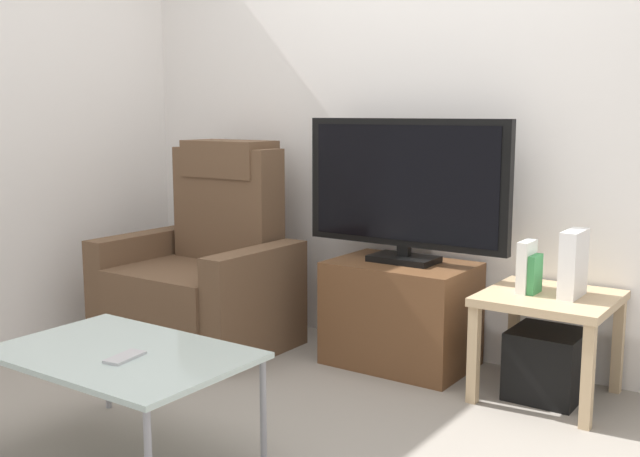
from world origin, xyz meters
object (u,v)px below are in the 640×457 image
at_px(side_table, 549,311).
at_px(subwoofer_box, 546,364).
at_px(book_middle, 535,274).
at_px(tv_stand, 401,313).
at_px(coffee_table, 122,358).
at_px(cell_phone, 125,357).
at_px(recliner_armchair, 204,273).
at_px(game_console, 573,264).
at_px(television, 405,187).
at_px(book_leftmost, 527,267).

xyz_separation_m(side_table, subwoofer_box, (0.00, -0.00, -0.24)).
height_order(subwoofer_box, book_middle, book_middle).
height_order(tv_stand, side_table, tv_stand).
relative_size(book_middle, coffee_table, 0.19).
height_order(book_middle, coffee_table, book_middle).
bearing_deg(side_table, coffee_table, -126.28).
xyz_separation_m(tv_stand, cell_phone, (-0.25, -1.51, 0.15)).
distance_m(recliner_armchair, coffee_table, 1.42).
relative_size(side_table, cell_phone, 3.60).
height_order(game_console, cell_phone, game_console).
bearing_deg(recliner_armchair, television, 11.54).
height_order(book_leftmost, cell_phone, book_leftmost).
bearing_deg(book_leftmost, cell_phone, -121.19).
bearing_deg(tv_stand, television, 90.00).
bearing_deg(recliner_armchair, book_leftmost, 4.15).
distance_m(coffee_table, cell_phone, 0.09).
bearing_deg(tv_stand, game_console, -0.99).
bearing_deg(side_table, recliner_armchair, -172.64).
bearing_deg(subwoofer_box, television, 176.61).
relative_size(tv_stand, book_middle, 4.06).
bearing_deg(cell_phone, subwoofer_box, 47.92).
bearing_deg(television, book_middle, -5.39).
height_order(tv_stand, subwoofer_box, tv_stand).
xyz_separation_m(tv_stand, recliner_armchair, (-1.07, -0.26, 0.12)).
height_order(subwoofer_box, book_leftmost, book_leftmost).
bearing_deg(tv_stand, side_table, -1.89).
height_order(television, cell_phone, television).
bearing_deg(tv_stand, book_middle, -3.77).
bearing_deg(book_middle, book_leftmost, 180.00).
bearing_deg(tv_stand, book_leftmost, -3.99).
xyz_separation_m(subwoofer_box, coffee_table, (-1.06, -1.44, 0.22)).
bearing_deg(television, recliner_armchair, -165.49).
height_order(coffee_table, cell_phone, cell_phone).
xyz_separation_m(book_leftmost, game_console, (0.19, 0.03, 0.03)).
xyz_separation_m(tv_stand, side_table, (0.73, -0.02, 0.13)).
height_order(book_middle, cell_phone, book_middle).
xyz_separation_m(tv_stand, coffee_table, (-0.32, -1.46, 0.12)).
relative_size(book_middle, game_console, 0.59).
distance_m(book_leftmost, game_console, 0.19).
xyz_separation_m(subwoofer_box, cell_phone, (-0.99, -1.49, 0.25)).
bearing_deg(coffee_table, tv_stand, 77.61).
relative_size(side_table, coffee_table, 0.60).
distance_m(recliner_armchair, cell_phone, 1.49).
bearing_deg(coffee_table, book_middle, 54.98).
relative_size(book_leftmost, game_console, 0.79).
xyz_separation_m(television, book_leftmost, (0.63, -0.06, -0.30)).
bearing_deg(coffee_table, book_leftmost, 56.03).
bearing_deg(television, book_leftmost, -5.71).
bearing_deg(side_table, book_middle, -162.06).
xyz_separation_m(recliner_armchair, book_leftmost, (1.70, 0.21, 0.20)).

